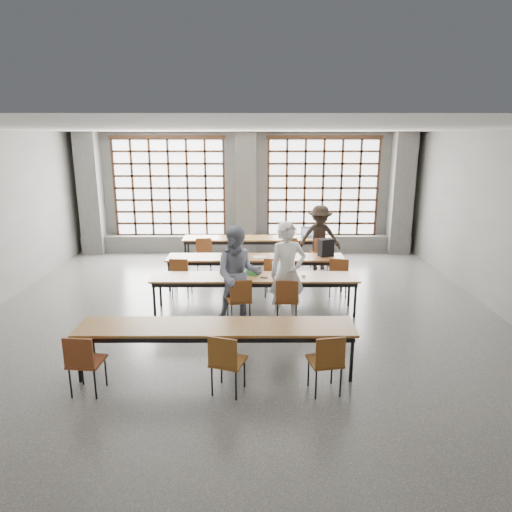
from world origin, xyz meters
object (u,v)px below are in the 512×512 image
at_px(chair_back_right, 320,250).
at_px(chair_mid_left, 181,273).
at_px(desk_row_b, 256,259).
at_px(laptop_front, 282,272).
at_px(student_female, 238,275).
at_px(student_back, 320,238).
at_px(chair_front_left, 240,297).
at_px(chair_near_right, 327,358).
at_px(mouse, 304,276).
at_px(desk_row_c, 255,280).
at_px(red_pouch, 87,358).
at_px(desk_row_d, 216,330).
at_px(chair_near_left, 84,358).
at_px(phone, 264,278).
at_px(student_male, 287,273).
at_px(chair_near_mid, 226,358).
at_px(chair_mid_right, 339,273).
at_px(backpack, 326,248).
at_px(plastic_bag, 291,232).
at_px(chair_back_mid, 289,250).
at_px(green_box, 252,273).
at_px(laptop_back, 308,234).
at_px(chair_back_left, 204,250).
at_px(chair_mid_centre, 274,273).
at_px(chair_front_right, 287,297).
at_px(desk_row_a, 258,240).

bearing_deg(chair_back_right, chair_mid_left, -148.57).
height_order(desk_row_b, laptop_front, laptop_front).
bearing_deg(student_female, student_back, 59.13).
height_order(chair_front_left, chair_near_right, same).
bearing_deg(chair_back_right, mouse, -104.38).
xyz_separation_m(desk_row_c, mouse, (0.95, -0.02, 0.08)).
bearing_deg(red_pouch, student_female, 51.15).
xyz_separation_m(desk_row_d, chair_near_left, (-1.71, -0.63, -0.13)).
xyz_separation_m(chair_mid_left, phone, (1.77, -0.97, 0.20)).
bearing_deg(student_male, laptop_front, 80.82).
xyz_separation_m(chair_near_mid, mouse, (1.33, 2.99, 0.21)).
distance_m(chair_mid_right, backpack, 0.81).
bearing_deg(laptop_front, plastic_bag, 82.71).
bearing_deg(student_back, chair_back_mid, -170.85).
xyz_separation_m(chair_mid_left, plastic_bag, (2.57, 2.68, 0.34)).
relative_size(green_box, plastic_bag, 0.87).
bearing_deg(student_male, chair_mid_left, 133.04).
distance_m(chair_near_right, laptop_back, 6.64).
bearing_deg(desk_row_b, chair_mid_left, -158.66).
bearing_deg(desk_row_b, desk_row_d, -98.43).
xyz_separation_m(desk_row_b, laptop_back, (1.42, 2.12, 0.13)).
distance_m(desk_row_d, chair_back_left, 5.31).
bearing_deg(laptop_back, desk_row_b, -123.83).
height_order(chair_near_mid, plastic_bag, plastic_bag).
bearing_deg(chair_mid_centre, chair_near_right, -81.91).
relative_size(chair_front_left, backpack, 2.20).
distance_m(mouse, backpack, 1.71).
height_order(student_male, backpack, student_male).
bearing_deg(student_female, chair_near_left, -129.48).
bearing_deg(desk_row_b, mouse, -58.40).
bearing_deg(mouse, chair_mid_left, 160.75).
bearing_deg(plastic_bag, chair_back_left, -163.49).
xyz_separation_m(desk_row_c, chair_mid_right, (1.80, 0.87, -0.13)).
relative_size(chair_mid_centre, phone, 6.77).
bearing_deg(chair_near_right, plastic_bag, 89.81).
height_order(chair_front_left, plastic_bag, plastic_bag).
height_order(chair_back_right, red_pouch, chair_back_right).
relative_size(chair_back_right, chair_front_right, 1.00).
xyz_separation_m(chair_back_left, chair_near_left, (-0.95, -5.88, 0.00)).
height_order(chair_near_left, red_pouch, chair_near_left).
relative_size(chair_front_left, laptop_back, 2.25).
relative_size(chair_front_right, chair_near_right, 1.00).
distance_m(chair_mid_left, phone, 2.03).
bearing_deg(chair_back_mid, desk_row_d, -105.31).
xyz_separation_m(laptop_back, mouse, (-0.48, -3.63, -0.04)).
bearing_deg(laptop_back, chair_mid_right, -82.35).
bearing_deg(backpack, chair_mid_left, 168.99).
bearing_deg(desk_row_a, chair_near_mid, -94.04).
bearing_deg(backpack, chair_near_left, -153.39).
xyz_separation_m(chair_back_mid, student_male, (-0.28, -3.37, 0.41)).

